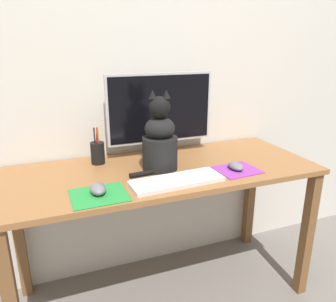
# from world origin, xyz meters

# --- Properties ---
(ground_plane) EXTENTS (12.00, 12.00, 0.00)m
(ground_plane) POSITION_xyz_m (0.00, 0.00, 0.00)
(ground_plane) COLOR slate
(wall_back) EXTENTS (7.00, 0.04, 2.50)m
(wall_back) POSITION_xyz_m (0.00, 0.32, 1.25)
(wall_back) COLOR beige
(wall_back) RESTS_ON ground_plane
(desk) EXTENTS (1.47, 0.59, 0.72)m
(desk) POSITION_xyz_m (0.00, 0.00, 0.62)
(desk) COLOR brown
(desk) RESTS_ON ground_plane
(monitor) EXTENTS (0.56, 0.17, 0.43)m
(monitor) POSITION_xyz_m (0.06, 0.20, 0.96)
(monitor) COLOR #B2B2B7
(monitor) RESTS_ON desk
(keyboard) EXTENTS (0.41, 0.16, 0.02)m
(keyboard) POSITION_xyz_m (-0.01, -0.18, 0.74)
(keyboard) COLOR silver
(keyboard) RESTS_ON desk
(mousepad_left) EXTENTS (0.22, 0.20, 0.00)m
(mousepad_left) POSITION_xyz_m (-0.34, -0.19, 0.73)
(mousepad_left) COLOR #238438
(mousepad_left) RESTS_ON desk
(mousepad_right) EXTENTS (0.21, 0.18, 0.00)m
(mousepad_right) POSITION_xyz_m (0.31, -0.15, 0.73)
(mousepad_right) COLOR purple
(mousepad_right) RESTS_ON desk
(computer_mouse_left) EXTENTS (0.06, 0.10, 0.04)m
(computer_mouse_left) POSITION_xyz_m (-0.34, -0.17, 0.75)
(computer_mouse_left) COLOR slate
(computer_mouse_left) RESTS_ON mousepad_left
(computer_mouse_right) EXTENTS (0.06, 0.10, 0.03)m
(computer_mouse_right) POSITION_xyz_m (0.31, -0.14, 0.74)
(computer_mouse_right) COLOR slate
(computer_mouse_right) RESTS_ON mousepad_right
(cat) EXTENTS (0.27, 0.20, 0.37)m
(cat) POSITION_xyz_m (-0.02, -0.00, 0.86)
(cat) COLOR black
(cat) RESTS_ON desk
(pen_cup) EXTENTS (0.07, 0.07, 0.18)m
(pen_cup) POSITION_xyz_m (-0.28, 0.18, 0.78)
(pen_cup) COLOR black
(pen_cup) RESTS_ON desk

